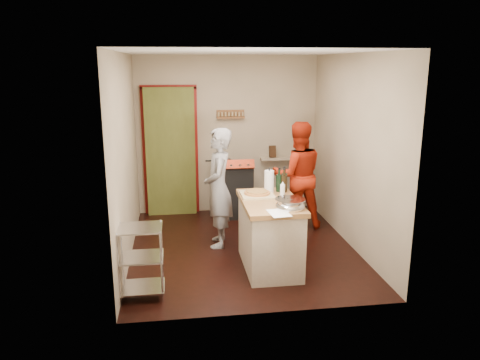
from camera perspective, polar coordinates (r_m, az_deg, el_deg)
name	(u,v)px	position (r m, az deg, el deg)	size (l,w,h in m)	color
floor	(243,248)	(6.50, 0.32, -8.23)	(3.50, 3.50, 0.00)	black
back_wall	(189,146)	(7.85, -6.21, 4.18)	(3.00, 0.44, 2.60)	tan
left_wall	(126,158)	(6.10, -13.76, 2.62)	(0.04, 3.50, 2.60)	tan
right_wall	(352,152)	(6.52, 13.52, 3.35)	(0.04, 3.50, 2.60)	tan
ceiling	(243,51)	(6.02, 0.36, 15.42)	(3.00, 3.50, 0.02)	white
stove	(233,189)	(7.70, -0.86, -1.13)	(0.60, 0.63, 1.00)	black
wire_shelving	(141,258)	(5.18, -12.00, -9.30)	(0.48, 0.40, 0.80)	silver
island	(270,232)	(5.77, 3.68, -6.31)	(0.68, 1.24, 1.17)	beige
person_stripe	(218,188)	(6.36, -2.65, -0.99)	(0.60, 0.39, 1.64)	#B7B7BC
person_red	(297,175)	(7.14, 7.02, 0.58)	(0.79, 0.62, 1.63)	#AC210B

